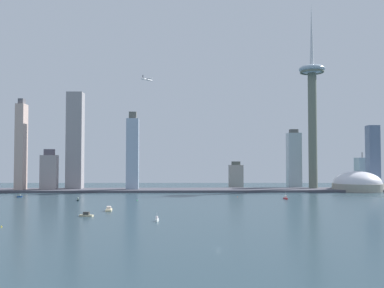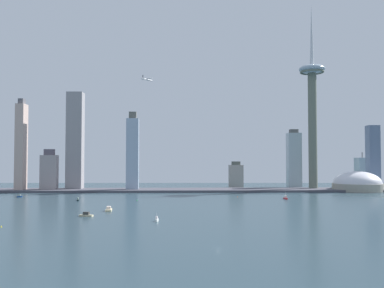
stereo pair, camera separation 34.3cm
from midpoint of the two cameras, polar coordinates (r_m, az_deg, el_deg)
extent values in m
plane|color=#2A404A|center=(264.49, 3.57, -13.79)|extent=(6000.00, 6000.00, 0.00)
cube|color=#4D4C56|center=(736.81, 0.29, -6.21)|extent=(773.00, 72.76, 3.70)
cylinder|color=slate|center=(789.47, 15.94, 1.91)|extent=(15.39, 15.39, 217.74)
ellipsoid|color=#9AAFBF|center=(804.54, 15.86, 9.67)|extent=(46.46, 46.46, 15.70)
torus|color=slate|center=(803.44, 15.86, 9.28)|extent=(42.63, 42.63, 3.14)
cone|color=silver|center=(819.82, 15.81, 13.99)|extent=(7.69, 7.69, 110.67)
cylinder|color=#A09B8B|center=(789.39, 21.39, -5.44)|extent=(84.82, 84.82, 13.37)
ellipsoid|color=silver|center=(789.03, 21.38, -4.96)|extent=(80.58, 80.58, 42.28)
cube|color=#9FB3CA|center=(736.98, -7.99, -1.45)|extent=(20.96, 14.93, 125.62)
cube|color=#63625A|center=(741.07, -7.96, 3.86)|extent=(12.58, 8.96, 11.57)
cube|color=#A5BBC1|center=(815.79, 13.57, -2.23)|extent=(24.48, 22.17, 104.40)
cube|color=#5A5B5A|center=(817.63, 13.54, 1.68)|extent=(14.69, 13.30, 7.07)
cube|color=#C6A99C|center=(774.61, -22.00, -0.48)|extent=(14.19, 23.34, 148.95)
cube|color=#5B5A61|center=(780.80, -21.92, 5.32)|extent=(8.51, 14.01, 9.11)
cube|color=#A39798|center=(767.76, -18.67, -3.75)|extent=(27.80, 16.19, 62.18)
cube|color=#605562|center=(767.58, -18.64, -1.05)|extent=(16.68, 9.72, 10.28)
cube|color=slate|center=(824.26, 23.19, -1.71)|extent=(19.94, 18.81, 115.83)
cube|color=#A29E95|center=(834.99, 5.95, -4.34)|extent=(27.30, 18.40, 44.27)
cube|color=#585F56|center=(834.44, 5.94, -2.58)|extent=(16.38, 11.04, 6.89)
cube|color=gray|center=(775.17, -15.44, 0.34)|extent=(27.68, 23.47, 173.55)
cube|color=#8DA9B2|center=(863.23, 21.97, -3.66)|extent=(22.38, 24.11, 58.28)
cylinder|color=#4C4C51|center=(862.96, 21.94, -1.38)|extent=(1.60, 1.60, 10.29)
cube|color=black|center=(580.75, -15.09, -7.31)|extent=(3.70, 9.33, 1.73)
cube|color=#91A89C|center=(580.56, -15.09, -7.10)|extent=(2.26, 4.20, 2.47)
cube|color=white|center=(374.50, -4.74, -10.18)|extent=(3.07, 6.79, 2.29)
cube|color=silver|center=(374.20, -4.74, -9.84)|extent=(1.82, 3.08, 2.21)
cylinder|color=silver|center=(373.84, -4.74, -9.43)|extent=(0.24, 0.24, 3.29)
cube|color=beige|center=(458.48, -11.13, -8.71)|extent=(7.83, 17.96, 1.87)
cube|color=beige|center=(458.22, -11.12, -8.42)|extent=(5.03, 8.06, 2.88)
cube|color=#B01921|center=(600.29, 12.50, -7.16)|extent=(3.37, 11.75, 1.70)
cube|color=silver|center=(600.11, 12.50, -6.96)|extent=(2.27, 5.19, 2.65)
cylinder|color=silver|center=(599.73, 12.49, -6.50)|extent=(0.24, 0.24, 6.86)
cube|color=navy|center=(663.37, -22.17, -6.58)|extent=(6.96, 2.64, 1.65)
cube|color=#98AA9E|center=(663.20, -22.17, -6.40)|extent=(3.08, 1.81, 2.51)
cube|color=beige|center=(418.34, -14.03, -9.33)|extent=(13.73, 7.29, 1.63)
cube|color=#3C3B38|center=(418.08, -14.02, -9.04)|extent=(6.30, 4.32, 2.75)
cone|color=#E54C19|center=(617.19, 6.16, -7.05)|extent=(1.01, 1.01, 1.98)
cone|color=green|center=(566.07, -7.39, -7.49)|extent=(1.28, 1.28, 1.94)
cone|color=yellow|center=(373.76, -24.26, -10.07)|extent=(1.15, 1.15, 1.58)
cylinder|color=white|center=(765.70, -6.07, 8.62)|extent=(17.58, 22.15, 2.72)
sphere|color=white|center=(775.18, -5.43, 8.48)|extent=(2.72, 2.72, 2.72)
cube|color=white|center=(765.94, -6.07, 8.71)|extent=(20.87, 16.85, 0.50)
cube|color=white|center=(757.90, -6.61, 8.76)|extent=(8.01, 6.84, 0.40)
cube|color=#2D333D|center=(758.56, -6.61, 9.02)|extent=(1.82, 2.19, 5.00)
camera|label=1|loc=(0.17, -89.99, 0.00)|focal=39.62mm
camera|label=2|loc=(0.17, 90.01, 0.00)|focal=39.62mm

